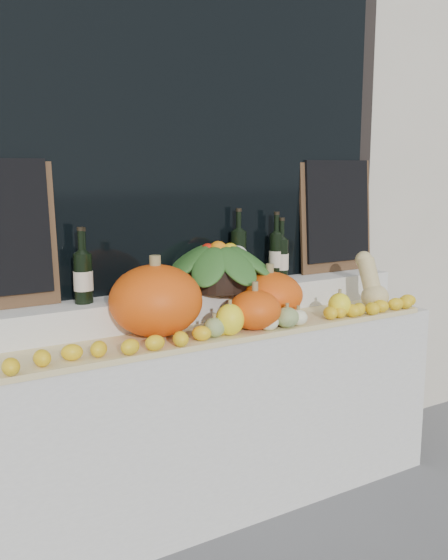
# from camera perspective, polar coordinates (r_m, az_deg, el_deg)

# --- Properties ---
(storefront_facade) EXTENTS (7.00, 0.94, 4.50)m
(storefront_facade) POSITION_cam_1_polar(r_m,az_deg,el_deg) (3.53, -7.24, 20.39)
(storefront_facade) COLOR beige
(storefront_facade) RESTS_ON ground
(display_sill) EXTENTS (2.30, 0.55, 0.88)m
(display_sill) POSITION_cam_1_polar(r_m,az_deg,el_deg) (3.08, -0.75, -12.34)
(display_sill) COLOR silver
(display_sill) RESTS_ON ground
(rear_tier) EXTENTS (2.30, 0.25, 0.16)m
(rear_tier) POSITION_cam_1_polar(r_m,az_deg,el_deg) (3.04, -2.22, -2.32)
(rear_tier) COLOR silver
(rear_tier) RESTS_ON display_sill
(straw_bedding) EXTENTS (2.10, 0.32, 0.02)m
(straw_bedding) POSITION_cam_1_polar(r_m,az_deg,el_deg) (2.83, 0.53, -4.70)
(straw_bedding) COLOR tan
(straw_bedding) RESTS_ON display_sill
(pumpkin_left) EXTENTS (0.44, 0.44, 0.31)m
(pumpkin_left) POSITION_cam_1_polar(r_m,az_deg,el_deg) (2.69, -6.25, -1.87)
(pumpkin_left) COLOR #EF550C
(pumpkin_left) RESTS_ON straw_bedding
(pumpkin_right) EXTENTS (0.42, 0.42, 0.22)m
(pumpkin_right) POSITION_cam_1_polar(r_m,az_deg,el_deg) (3.01, 4.18, -1.37)
(pumpkin_right) COLOR #EF550C
(pumpkin_right) RESTS_ON straw_bedding
(pumpkin_center) EXTENTS (0.25, 0.25, 0.18)m
(pumpkin_center) POSITION_cam_1_polar(r_m,az_deg,el_deg) (2.80, 2.84, -2.74)
(pumpkin_center) COLOR #EF550C
(pumpkin_center) RESTS_ON straw_bedding
(butternut_squash) EXTENTS (0.14, 0.21, 0.29)m
(butternut_squash) POSITION_cam_1_polar(r_m,az_deg,el_deg) (3.30, 13.32, -0.38)
(butternut_squash) COLOR #D1B97B
(butternut_squash) RESTS_ON straw_bedding
(decorative_gourds) EXTENTS (0.81, 0.15, 0.16)m
(decorative_gourds) POSITION_cam_1_polar(r_m,az_deg,el_deg) (2.82, 4.49, -3.35)
(decorative_gourds) COLOR #33661E
(decorative_gourds) RESTS_ON straw_bedding
(lemon_heap) EXTENTS (2.20, 0.16, 0.06)m
(lemon_heap) POSITION_cam_1_polar(r_m,az_deg,el_deg) (2.73, 1.77, -4.31)
(lemon_heap) COLOR yellow
(lemon_heap) RESTS_ON straw_bedding
(produce_bowl) EXTENTS (0.61, 0.61, 0.24)m
(produce_bowl) POSITION_cam_1_polar(r_m,az_deg,el_deg) (3.04, -0.53, 1.42)
(produce_bowl) COLOR black
(produce_bowl) RESTS_ON rear_tier
(wine_bottle_far_left) EXTENTS (0.08, 0.08, 0.33)m
(wine_bottle_far_left) POSITION_cam_1_polar(r_m,az_deg,el_deg) (2.77, -12.66, 0.25)
(wine_bottle_far_left) COLOR black
(wine_bottle_far_left) RESTS_ON rear_tier
(wine_bottle_near_left) EXTENTS (0.08, 0.08, 0.33)m
(wine_bottle_near_left) POSITION_cam_1_polar(r_m,az_deg,el_deg) (2.76, -12.83, 0.24)
(wine_bottle_near_left) COLOR black
(wine_bottle_near_left) RESTS_ON rear_tier
(wine_bottle_tall) EXTENTS (0.08, 0.08, 0.38)m
(wine_bottle_tall) POSITION_cam_1_polar(r_m,az_deg,el_deg) (3.15, 1.34, 2.16)
(wine_bottle_tall) COLOR black
(wine_bottle_tall) RESTS_ON rear_tier
(wine_bottle_near_right) EXTENTS (0.08, 0.08, 0.36)m
(wine_bottle_near_right) POSITION_cam_1_polar(r_m,az_deg,el_deg) (3.26, 4.78, 2.21)
(wine_bottle_near_right) COLOR black
(wine_bottle_near_right) RESTS_ON rear_tier
(wine_bottle_far_right) EXTENTS (0.08, 0.08, 0.33)m
(wine_bottle_far_right) POSITION_cam_1_polar(r_m,az_deg,el_deg) (3.27, 5.26, 1.96)
(wine_bottle_far_right) COLOR black
(wine_bottle_far_right) RESTS_ON rear_tier
(chalkboard_right) EXTENTS (0.50, 0.08, 0.62)m
(chalkboard_right) POSITION_cam_1_polar(r_m,az_deg,el_deg) (3.57, 10.27, 5.97)
(chalkboard_right) COLOR #4C331E
(chalkboard_right) RESTS_ON rear_tier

